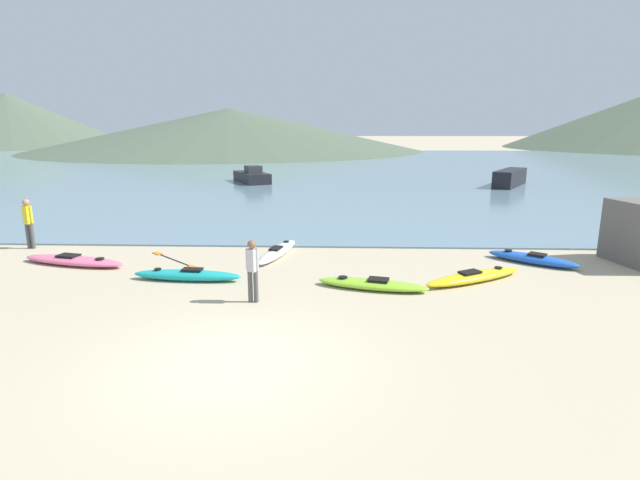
% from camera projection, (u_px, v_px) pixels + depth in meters
% --- Properties ---
extents(ground_plane, '(400.00, 400.00, 0.00)m').
position_uv_depth(ground_plane, '(231.00, 363.00, 9.12)').
color(ground_plane, tan).
extents(bay_water, '(160.00, 70.00, 0.06)m').
position_uv_depth(bay_water, '(320.00, 167.00, 51.85)').
color(bay_water, slate).
rests_on(bay_water, ground_plane).
extents(far_hill_left, '(47.33, 47.33, 10.58)m').
position_uv_depth(far_hill_left, '(8.00, 120.00, 101.16)').
color(far_hill_left, '#4C5B47').
rests_on(far_hill_left, ground_plane).
extents(far_hill_midleft, '(65.84, 65.84, 7.12)m').
position_uv_depth(far_hill_midleft, '(230.00, 129.00, 85.51)').
color(far_hill_midleft, '#4C5B47').
rests_on(far_hill_midleft, ground_plane).
extents(kayak_on_sand_0, '(3.66, 1.58, 0.31)m').
position_uv_depth(kayak_on_sand_0, '(74.00, 261.00, 15.56)').
color(kayak_on_sand_0, '#E5668C').
rests_on(kayak_on_sand_0, ground_plane).
extents(kayak_on_sand_1, '(3.06, 1.40, 0.29)m').
position_uv_depth(kayak_on_sand_1, '(373.00, 284.00, 13.27)').
color(kayak_on_sand_1, '#8CCC2D').
rests_on(kayak_on_sand_1, ground_plane).
extents(kayak_on_sand_2, '(3.13, 0.77, 0.35)m').
position_uv_depth(kayak_on_sand_2, '(187.00, 275.00, 13.98)').
color(kayak_on_sand_2, teal).
rests_on(kayak_on_sand_2, ground_plane).
extents(kayak_on_sand_3, '(1.29, 3.33, 0.31)m').
position_uv_depth(kayak_on_sand_3, '(278.00, 251.00, 16.69)').
color(kayak_on_sand_3, white).
rests_on(kayak_on_sand_3, ground_plane).
extents(kayak_on_sand_4, '(2.62, 2.22, 0.35)m').
position_uv_depth(kayak_on_sand_4, '(532.00, 259.00, 15.70)').
color(kayak_on_sand_4, blue).
rests_on(kayak_on_sand_4, ground_plane).
extents(kayak_on_sand_5, '(3.22, 2.20, 0.32)m').
position_uv_depth(kayak_on_sand_5, '(474.00, 277.00, 13.88)').
color(kayak_on_sand_5, yellow).
rests_on(kayak_on_sand_5, ground_plane).
extents(person_near_foreground, '(0.32, 0.26, 1.57)m').
position_uv_depth(person_near_foreground, '(252.00, 267.00, 12.10)').
color(person_near_foreground, '#4C4C4C').
rests_on(person_near_foreground, ground_plane).
extents(person_near_waterline, '(0.36, 0.28, 1.76)m').
position_uv_depth(person_near_waterline, '(28.00, 220.00, 17.43)').
color(person_near_waterline, '#4C4C4C').
rests_on(person_near_waterline, ground_plane).
extents(moored_boat_0, '(3.43, 4.53, 1.28)m').
position_uv_depth(moored_boat_0, '(252.00, 176.00, 37.45)').
color(moored_boat_0, black).
rests_on(moored_boat_0, bay_water).
extents(moored_boat_1, '(3.58, 4.81, 1.15)m').
position_uv_depth(moored_boat_1, '(510.00, 178.00, 35.26)').
color(moored_boat_1, black).
rests_on(moored_boat_1, bay_water).
extents(loose_paddle, '(2.13, 2.05, 0.03)m').
position_uv_depth(loose_paddle, '(175.00, 260.00, 16.07)').
color(loose_paddle, black).
rests_on(loose_paddle, ground_plane).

